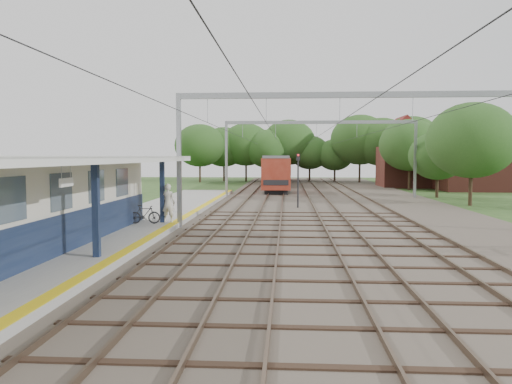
{
  "coord_description": "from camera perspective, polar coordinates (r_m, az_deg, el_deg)",
  "views": [
    {
      "loc": [
        0.58,
        -10.46,
        3.77
      ],
      "look_at": [
        -1.33,
        19.91,
        1.6
      ],
      "focal_mm": 35.0,
      "sensor_mm": 36.0,
      "label": 1
    }
  ],
  "objects": [
    {
      "name": "bicycle",
      "position": [
        26.03,
        -12.62,
        -2.51
      ],
      "size": [
        1.63,
        0.63,
        0.96
      ],
      "primitive_type": "imported",
      "rotation": [
        0.0,
        0.0,
        1.69
      ],
      "color": "black",
      "rests_on": "platform"
    },
    {
      "name": "canopy",
      "position": [
        18.45,
        -23.36,
        3.35
      ],
      "size": [
        6.4,
        20.0,
        3.44
      ],
      "color": "#131F3C",
      "rests_on": "platform"
    },
    {
      "name": "house_far",
      "position": [
        64.33,
        17.5,
        3.41
      ],
      "size": [
        8.0,
        6.12,
        8.66
      ],
      "color": "brown",
      "rests_on": "ground"
    },
    {
      "name": "person",
      "position": [
        26.27,
        -10.03,
        -1.25
      ],
      "size": [
        0.77,
        0.54,
        2.02
      ],
      "primitive_type": "imported",
      "rotation": [
        0.0,
        0.0,
        3.07
      ],
      "color": "silver",
      "rests_on": "platform"
    },
    {
      "name": "ballast_bed",
      "position": [
        40.77,
        8.4,
        -1.2
      ],
      "size": [
        18.0,
        90.0,
        0.1
      ],
      "primitive_type": "cube",
      "color": "#473D33",
      "rests_on": "ground"
    },
    {
      "name": "platform",
      "position": [
        26.01,
        -14.58,
        -4.0
      ],
      "size": [
        5.0,
        52.0,
        0.35
      ],
      "primitive_type": "cube",
      "color": "gray",
      "rests_on": "ground"
    },
    {
      "name": "signal_post",
      "position": [
        35.84,
        4.83,
        1.91
      ],
      "size": [
        0.27,
        0.25,
        3.97
      ],
      "rotation": [
        0.0,
        0.0,
        -0.02
      ],
      "color": "black",
      "rests_on": "ground"
    },
    {
      "name": "station_building",
      "position": [
        19.93,
        -24.77,
        -1.26
      ],
      "size": [
        3.41,
        18.0,
        3.4
      ],
      "color": "beige",
      "rests_on": "platform"
    },
    {
      "name": "catenary_system",
      "position": [
        35.89,
        8.14,
        6.82
      ],
      "size": [
        17.22,
        88.0,
        7.0
      ],
      "color": "gray",
      "rests_on": "ground"
    },
    {
      "name": "tree_band",
      "position": [
        67.67,
        6.39,
        5.03
      ],
      "size": [
        31.72,
        30.88,
        8.82
      ],
      "color": "#382619",
      "rests_on": "ground"
    },
    {
      "name": "ground",
      "position": [
        11.13,
        0.4,
        -15.72
      ],
      "size": [
        160.0,
        160.0,
        0.0
      ],
      "primitive_type": "plane",
      "color": "#2D4C1E",
      "rests_on": "ground"
    },
    {
      "name": "yellow_stripe",
      "position": [
        25.37,
        -9.74,
        -3.71
      ],
      "size": [
        0.45,
        52.0,
        0.01
      ],
      "primitive_type": "cube",
      "color": "yellow",
      "rests_on": "platform"
    },
    {
      "name": "rail_tracks",
      "position": [
        40.62,
        4.88,
        -1.01
      ],
      "size": [
        11.8,
        88.0,
        0.15
      ],
      "color": "brown",
      "rests_on": "ballast_bed"
    },
    {
      "name": "house_near",
      "position": [
        60.04,
        23.52,
        3.0
      ],
      "size": [
        7.0,
        6.12,
        7.89
      ],
      "color": "brown",
      "rests_on": "ground"
    },
    {
      "name": "train",
      "position": [
        65.04,
        2.65,
        2.6
      ],
      "size": [
        2.86,
        35.59,
        3.76
      ],
      "color": "black",
      "rests_on": "ballast_bed"
    }
  ]
}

